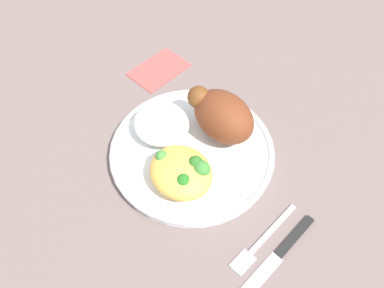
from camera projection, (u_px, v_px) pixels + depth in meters
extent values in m
plane|color=#6F5E5B|center=(192.00, 155.00, 0.65)|extent=(2.00, 2.00, 0.00)
cylinder|color=white|center=(192.00, 152.00, 0.64)|extent=(0.26, 0.26, 0.01)
torus|color=white|center=(192.00, 150.00, 0.63)|extent=(0.27, 0.27, 0.01)
ellipsoid|color=brown|center=(224.00, 116.00, 0.62)|extent=(0.11, 0.08, 0.07)
sphere|color=brown|center=(199.00, 97.00, 0.63)|extent=(0.04, 0.04, 0.04)
ellipsoid|color=white|center=(161.00, 123.00, 0.64)|extent=(0.10, 0.09, 0.04)
ellipsoid|color=#F4B64A|center=(181.00, 172.00, 0.58)|extent=(0.10, 0.09, 0.04)
sphere|color=#3F8535|center=(202.00, 169.00, 0.57)|extent=(0.03, 0.03, 0.03)
sphere|color=#306D24|center=(196.00, 163.00, 0.57)|extent=(0.02, 0.02, 0.02)
sphere|color=#488F3B|center=(161.00, 155.00, 0.58)|extent=(0.02, 0.02, 0.02)
sphere|color=#257220|center=(183.00, 181.00, 0.56)|extent=(0.02, 0.02, 0.02)
cube|color=#B2B2B7|center=(274.00, 228.00, 0.56)|extent=(0.02, 0.11, 0.01)
cube|color=#B2B2B7|center=(243.00, 262.00, 0.54)|extent=(0.02, 0.04, 0.00)
cube|color=black|center=(295.00, 236.00, 0.56)|extent=(0.02, 0.08, 0.01)
cube|color=#B2B2B7|center=(253.00, 285.00, 0.52)|extent=(0.03, 0.11, 0.00)
cube|color=#DB4C47|center=(159.00, 69.00, 0.77)|extent=(0.08, 0.12, 0.00)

